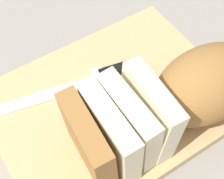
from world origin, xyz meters
name	(u,v)px	position (x,y,z in m)	size (l,w,h in m)	color
ground_plane	(112,107)	(0.00, 0.00, 0.00)	(3.00, 3.00, 0.00)	gray
cutting_board	(112,104)	(0.00, 0.00, 0.01)	(0.37, 0.28, 0.02)	tan
bread_loaf	(175,100)	(-0.06, 0.07, 0.08)	(0.29, 0.12, 0.11)	#996633
bread_knife	(101,76)	(0.00, -0.04, 0.03)	(0.26, 0.07, 0.02)	silver
crumb_near_knife	(148,95)	(-0.05, 0.02, 0.02)	(0.01, 0.01, 0.01)	#A8753D
crumb_near_loaf	(146,94)	(-0.05, 0.02, 0.02)	(0.00, 0.00, 0.00)	#A8753D
crumb_stray_left	(87,124)	(0.05, 0.02, 0.02)	(0.01, 0.01, 0.01)	#A8753D
crumb_stray_right	(107,119)	(0.02, 0.03, 0.02)	(0.01, 0.01, 0.01)	#A8753D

